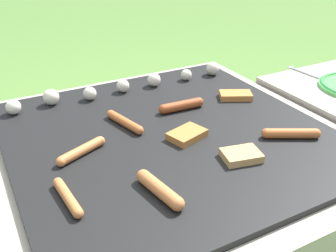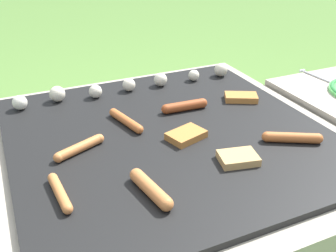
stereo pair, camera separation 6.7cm
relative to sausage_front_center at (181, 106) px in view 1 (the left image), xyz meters
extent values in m
plane|color=#567F38|center=(-0.11, -0.11, -0.47)|extent=(14.00, 14.00, 0.00)
cube|color=#A89E8C|center=(-0.11, -0.11, -0.25)|extent=(0.98, 0.98, 0.43)
cube|color=black|center=(-0.11, -0.11, -0.02)|extent=(0.86, 0.86, 0.02)
cylinder|color=#B7602D|center=(-0.20, -0.01, 0.00)|extent=(0.06, 0.14, 0.03)
sphere|color=#B7602D|center=(-0.22, 0.05, 0.00)|extent=(0.03, 0.03, 0.03)
sphere|color=#B7602D|center=(-0.18, -0.08, 0.00)|extent=(0.03, 0.03, 0.03)
cylinder|color=#93421E|center=(0.00, 0.00, 0.00)|extent=(0.13, 0.04, 0.03)
sphere|color=#93421E|center=(-0.06, 0.00, 0.00)|extent=(0.03, 0.03, 0.03)
sphere|color=#93421E|center=(0.06, 0.00, 0.00)|extent=(0.03, 0.03, 0.03)
cylinder|color=#B7602D|center=(0.18, -0.30, 0.00)|extent=(0.13, 0.09, 0.03)
sphere|color=#B7602D|center=(0.24, -0.33, 0.00)|extent=(0.03, 0.03, 0.03)
sphere|color=#B7602D|center=(0.12, -0.26, 0.00)|extent=(0.03, 0.03, 0.03)
cylinder|color=#C6753D|center=(-0.26, -0.35, 0.00)|extent=(0.05, 0.13, 0.03)
sphere|color=#C6753D|center=(-0.25, -0.41, 0.00)|extent=(0.03, 0.03, 0.03)
sphere|color=#C6753D|center=(-0.27, -0.29, 0.00)|extent=(0.03, 0.03, 0.03)
cylinder|color=#C6753D|center=(-0.44, -0.27, 0.00)|extent=(0.03, 0.12, 0.02)
sphere|color=#C6753D|center=(-0.44, -0.34, 0.00)|extent=(0.02, 0.02, 0.02)
sphere|color=#C6753D|center=(-0.45, -0.21, 0.00)|extent=(0.02, 0.02, 0.02)
cylinder|color=#C6753D|center=(-0.36, -0.11, 0.00)|extent=(0.13, 0.07, 0.02)
sphere|color=#C6753D|center=(-0.30, -0.08, 0.00)|extent=(0.02, 0.02, 0.02)
sphere|color=#C6753D|center=(-0.42, -0.13, 0.00)|extent=(0.02, 0.02, 0.02)
cube|color=tan|center=(-0.01, -0.32, -0.01)|extent=(0.11, 0.09, 0.02)
cube|color=#B27033|center=(-0.08, -0.16, -0.01)|extent=(0.12, 0.10, 0.02)
cube|color=#B27033|center=(0.21, -0.01, -0.01)|extent=(0.12, 0.10, 0.02)
sphere|color=silver|center=(-0.47, 0.22, 0.01)|extent=(0.05, 0.05, 0.05)
sphere|color=beige|center=(-0.35, 0.24, 0.01)|extent=(0.05, 0.05, 0.05)
sphere|color=beige|center=(-0.23, 0.21, 0.01)|extent=(0.04, 0.04, 0.04)
sphere|color=beige|center=(-0.11, 0.22, 0.01)|extent=(0.04, 0.04, 0.04)
sphere|color=beige|center=(0.01, 0.22, 0.01)|extent=(0.05, 0.05, 0.05)
sphere|color=beige|center=(0.14, 0.21, 0.01)|extent=(0.04, 0.04, 0.04)
sphere|color=beige|center=(0.26, 0.21, 0.01)|extent=(0.05, 0.05, 0.05)
cylinder|color=silver|center=(0.59, 0.03, -0.01)|extent=(0.02, 0.19, 0.01)
cube|color=silver|center=(0.58, 0.12, -0.01)|extent=(0.02, 0.01, 0.01)
camera|label=1|loc=(-0.57, -0.96, 0.53)|focal=42.00mm
camera|label=2|loc=(-0.51, -0.99, 0.53)|focal=42.00mm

